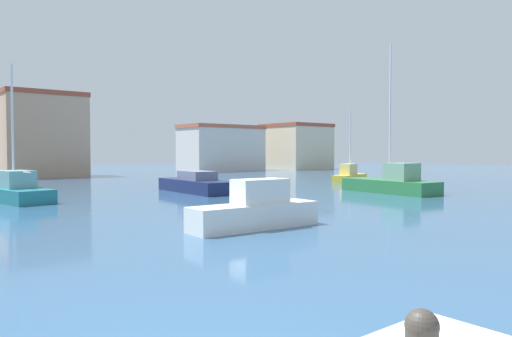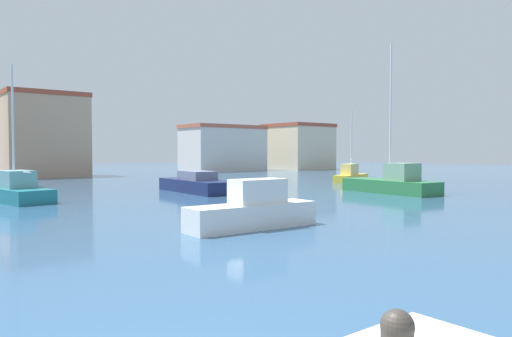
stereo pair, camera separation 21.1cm
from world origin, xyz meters
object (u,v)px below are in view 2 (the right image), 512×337
at_px(sailboat_yellow_mid_harbor, 351,175).
at_px(motorboat_navy_distant_east, 197,184).
at_px(sailboat_teal_outer_mooring, 15,190).
at_px(sailboat_green_behind_lamppost, 392,183).
at_px(motorboat_white_inner_mooring, 253,210).

xyz_separation_m(sailboat_yellow_mid_harbor, motorboat_navy_distant_east, (-16.83, -0.84, -0.06)).
xyz_separation_m(sailboat_yellow_mid_harbor, sailboat_teal_outer_mooring, (-27.86, 0.35, 0.01)).
height_order(sailboat_green_behind_lamppost, motorboat_white_inner_mooring, sailboat_green_behind_lamppost).
bearing_deg(motorboat_white_inner_mooring, sailboat_green_behind_lamppost, 19.14).
xyz_separation_m(sailboat_yellow_mid_harbor, motorboat_white_inner_mooring, (-23.15, -15.14, 0.06)).
xyz_separation_m(sailboat_green_behind_lamppost, motorboat_navy_distant_east, (-9.75, 8.72, -0.14)).
bearing_deg(motorboat_navy_distant_east, sailboat_teal_outer_mooring, 173.88).
distance_m(sailboat_green_behind_lamppost, sailboat_yellow_mid_harbor, 11.90).
distance_m(sailboat_yellow_mid_harbor, motorboat_navy_distant_east, 16.85).
distance_m(sailboat_green_behind_lamppost, sailboat_teal_outer_mooring, 23.03).
height_order(sailboat_green_behind_lamppost, sailboat_teal_outer_mooring, sailboat_green_behind_lamppost).
relative_size(sailboat_green_behind_lamppost, motorboat_white_inner_mooring, 1.94).
bearing_deg(sailboat_teal_outer_mooring, motorboat_white_inner_mooring, -73.06).
relative_size(sailboat_yellow_mid_harbor, sailboat_teal_outer_mooring, 0.85).
height_order(motorboat_white_inner_mooring, sailboat_teal_outer_mooring, sailboat_teal_outer_mooring).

